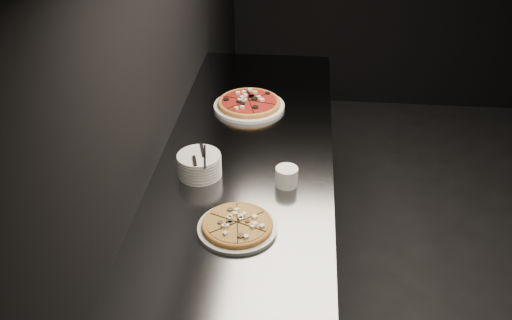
# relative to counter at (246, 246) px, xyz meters

# --- Properties ---
(wall_left) EXTENTS (0.02, 5.00, 2.80)m
(wall_left) POSITION_rel_counter_xyz_m (-0.37, 0.00, 0.94)
(wall_left) COLOR black
(wall_left) RESTS_ON floor
(counter) EXTENTS (0.74, 2.44, 0.92)m
(counter) POSITION_rel_counter_xyz_m (0.00, 0.00, 0.00)
(counter) COLOR slate
(counter) RESTS_ON floor
(pizza_mushroom) EXTENTS (0.33, 0.33, 0.03)m
(pizza_mushroom) POSITION_rel_counter_xyz_m (0.02, -0.44, 0.48)
(pizza_mushroom) COLOR silver
(pizza_mushroom) RESTS_ON counter
(pizza_tomato) EXTENTS (0.38, 0.38, 0.04)m
(pizza_tomato) POSITION_rel_counter_xyz_m (-0.04, 0.51, 0.48)
(pizza_tomato) COLOR silver
(pizza_tomato) RESTS_ON counter
(plate_stack) EXTENTS (0.18, 0.18, 0.09)m
(plate_stack) POSITION_rel_counter_xyz_m (-0.18, -0.10, 0.51)
(plate_stack) COLOR silver
(plate_stack) RESTS_ON counter
(cutlery) EXTENTS (0.06, 0.19, 0.01)m
(cutlery) POSITION_rel_counter_xyz_m (-0.17, -0.11, 0.55)
(cutlery) COLOR silver
(cutlery) RESTS_ON plate_stack
(ramekin) EXTENTS (0.09, 0.09, 0.08)m
(ramekin) POSITION_rel_counter_xyz_m (0.18, -0.14, 0.50)
(ramekin) COLOR white
(ramekin) RESTS_ON counter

